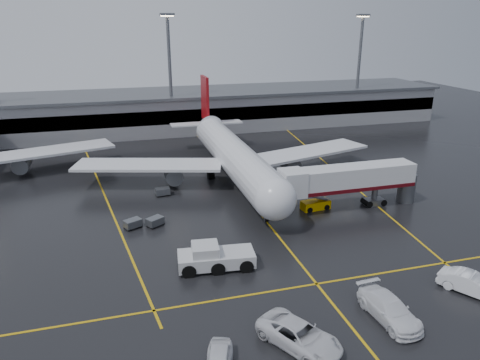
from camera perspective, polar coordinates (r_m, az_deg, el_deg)
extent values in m
plane|color=black|center=(63.18, 1.25, -2.67)|extent=(220.00, 220.00, 0.00)
cube|color=gold|center=(63.17, 1.25, -2.66)|extent=(0.25, 90.00, 0.02)
cube|color=gold|center=(44.91, 9.72, -12.89)|extent=(60.00, 0.25, 0.02)
cube|color=gold|center=(70.12, -17.08, -1.26)|extent=(9.99, 69.35, 0.02)
cube|color=gold|center=(78.45, 11.74, 1.41)|extent=(7.57, 69.64, 0.02)
cube|color=gray|center=(107.16, -6.36, 8.74)|extent=(120.00, 18.00, 8.00)
cube|color=black|center=(98.56, -5.49, 8.12)|extent=(120.00, 0.40, 3.00)
cube|color=#595B60|center=(106.45, -6.45, 11.01)|extent=(122.00, 19.00, 0.60)
cylinder|color=#595B60|center=(99.30, -8.85, 12.74)|extent=(0.70, 0.70, 25.00)
cube|color=#595B60|center=(98.65, -9.26, 20.08)|extent=(3.00, 1.20, 0.50)
cube|color=#FFE5B2|center=(98.65, -9.25, 19.90)|extent=(2.60, 0.90, 0.20)
cylinder|color=#595B60|center=(113.98, 14.82, 13.19)|extent=(0.70, 0.70, 25.00)
cube|color=#595B60|center=(113.42, 15.40, 19.56)|extent=(3.00, 1.20, 0.50)
cube|color=#FFE5B2|center=(113.42, 15.39, 19.41)|extent=(2.60, 0.90, 0.20)
cylinder|color=silver|center=(69.04, -0.67, 2.98)|extent=(5.20, 36.00, 5.20)
sphere|color=silver|center=(52.83, 4.47, -2.39)|extent=(5.20, 5.20, 5.20)
cone|color=silver|center=(88.69, -4.26, 7.07)|extent=(4.94, 8.00, 4.94)
cube|color=maroon|center=(88.74, -4.48, 10.29)|extent=(0.50, 5.50, 8.50)
cube|color=silver|center=(88.65, -4.27, 7.19)|extent=(14.00, 3.00, 0.25)
cube|color=silver|center=(69.12, -11.57, 1.90)|extent=(22.80, 11.83, 0.40)
cube|color=silver|center=(75.34, 8.53, 3.55)|extent=(22.80, 11.83, 0.40)
cylinder|color=#595B60|center=(68.91, -8.53, 0.81)|extent=(2.60, 4.50, 2.60)
cylinder|color=#595B60|center=(73.52, 6.30, 2.11)|extent=(2.60, 4.50, 2.60)
cylinder|color=#595B60|center=(56.67, 3.34, -4.30)|extent=(0.56, 0.56, 2.00)
cylinder|color=#595B60|center=(72.07, -3.74, 0.99)|extent=(0.56, 0.56, 2.00)
cylinder|color=#595B60|center=(73.59, 1.13, 1.43)|extent=(0.56, 0.56, 2.00)
cylinder|color=black|center=(56.89, 3.33, -4.81)|extent=(0.40, 1.10, 1.10)
cylinder|color=black|center=(72.21, -3.74, 0.66)|extent=(1.00, 1.40, 1.40)
cylinder|color=black|center=(73.73, 1.13, 1.10)|extent=(1.00, 1.40, 1.40)
cube|color=silver|center=(81.37, -23.61, 3.31)|extent=(22.80, 11.83, 0.40)
cylinder|color=#595B60|center=(81.36, -25.98, 1.92)|extent=(2.60, 4.50, 2.60)
cube|color=silver|center=(61.04, 13.80, 0.35)|extent=(18.00, 3.20, 3.00)
cube|color=#4A060C|center=(61.46, 13.70, -0.80)|extent=(18.00, 3.30, 0.50)
cube|color=silver|center=(57.55, 6.66, -0.38)|extent=(3.00, 3.40, 3.30)
cylinder|color=#595B60|center=(64.01, 16.72, -1.79)|extent=(0.80, 0.80, 3.00)
cube|color=#595B60|center=(64.38, 16.63, -2.66)|extent=(2.60, 1.60, 0.90)
cylinder|color=#595B60|center=(66.58, 20.41, -0.92)|extent=(2.40, 2.40, 4.00)
cylinder|color=black|center=(63.82, 15.79, -2.77)|extent=(0.90, 1.80, 0.90)
cylinder|color=black|center=(64.96, 17.46, -2.55)|extent=(0.90, 1.80, 0.90)
cube|color=silver|center=(46.52, -3.04, -9.95)|extent=(8.06, 3.94, 1.33)
cube|color=silver|center=(45.90, -4.45, -8.84)|extent=(2.94, 2.94, 1.11)
cube|color=black|center=(45.90, -4.45, -8.84)|extent=(2.64, 2.64, 1.00)
cylinder|color=black|center=(46.54, -6.62, -10.60)|extent=(1.80, 3.46, 1.44)
cylinder|color=black|center=(46.72, -3.03, -10.36)|extent=(1.80, 3.46, 1.44)
cylinder|color=black|center=(47.07, 0.52, -10.09)|extent=(1.80, 3.46, 1.44)
cube|color=#E9AA00|center=(61.17, 9.57, -3.12)|extent=(4.02, 2.00, 1.19)
cube|color=#595B60|center=(60.75, 9.63, -2.14)|extent=(3.82, 1.34, 1.35)
cylinder|color=black|center=(60.65, 8.51, -3.54)|extent=(0.94, 1.90, 0.75)
cylinder|color=black|center=(61.92, 10.59, -3.17)|extent=(0.94, 1.90, 0.75)
imported|color=silver|center=(36.91, 7.56, -19.03)|extent=(6.28, 7.66, 1.94)
imported|color=white|center=(41.30, 18.44, -15.28)|extent=(3.18, 6.91, 1.96)
imported|color=white|center=(47.62, 27.40, -11.66)|extent=(4.83, 6.04, 1.93)
cube|color=#595B60|center=(56.39, -10.75, -5.15)|extent=(2.39, 2.18, 0.90)
cylinder|color=black|center=(55.79, -11.04, -5.99)|extent=(0.40, 0.20, 0.40)
cylinder|color=black|center=(56.68, -9.77, -5.48)|extent=(0.40, 0.20, 0.40)
cylinder|color=black|center=(56.52, -11.68, -5.69)|extent=(0.40, 0.20, 0.40)
cylinder|color=black|center=(57.39, -10.42, -5.19)|extent=(0.40, 0.20, 0.40)
cube|color=#595B60|center=(56.42, -13.48, -5.35)|extent=(2.37, 2.06, 0.90)
cylinder|color=black|center=(55.88, -13.90, -6.17)|extent=(0.40, 0.20, 0.40)
cylinder|color=black|center=(56.56, -12.48, -5.73)|extent=(0.40, 0.20, 0.40)
cylinder|color=black|center=(56.69, -14.39, -5.83)|extent=(0.40, 0.20, 0.40)
cylinder|color=black|center=(57.36, -12.99, -5.40)|extent=(0.40, 0.20, 0.40)
cube|color=#595B60|center=(65.84, -9.80, -1.42)|extent=(2.12, 1.50, 0.90)
cylinder|color=black|center=(65.40, -10.37, -2.04)|extent=(0.40, 0.20, 0.40)
cylinder|color=black|center=(65.70, -9.01, -1.86)|extent=(0.40, 0.20, 0.40)
cylinder|color=black|center=(66.32, -10.55, -1.74)|extent=(0.40, 0.20, 0.40)
cylinder|color=black|center=(66.61, -9.20, -1.56)|extent=(0.40, 0.20, 0.40)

